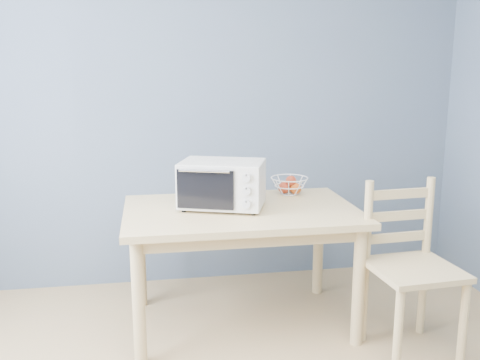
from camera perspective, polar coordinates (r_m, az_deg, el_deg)
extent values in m
cube|color=slate|center=(3.88, -5.12, 7.69)|extent=(4.00, 0.01, 2.60)
cube|color=#D1B57D|center=(3.24, 0.11, -3.39)|extent=(1.40, 0.90, 0.04)
cylinder|color=#D1B57D|center=(2.98, -10.76, -12.74)|extent=(0.07, 0.07, 0.71)
cylinder|color=#D1B57D|center=(3.19, 12.52, -11.06)|extent=(0.07, 0.07, 0.71)
cylinder|color=#D1B57D|center=(3.66, -10.60, -7.90)|extent=(0.07, 0.07, 0.71)
cylinder|color=#D1B57D|center=(3.84, 8.36, -6.88)|extent=(0.07, 0.07, 0.71)
cube|color=white|center=(3.21, -1.91, -0.35)|extent=(0.57, 0.47, 0.27)
cube|color=black|center=(3.23, -3.05, -0.36)|extent=(0.39, 0.37, 0.21)
cube|color=black|center=(3.07, -3.74, -1.04)|extent=(0.32, 0.12, 0.23)
cylinder|color=silver|center=(3.02, -3.86, 0.94)|extent=(0.28, 0.11, 0.02)
cube|color=white|center=(3.03, 0.72, -1.12)|extent=(0.13, 0.05, 0.25)
cylinder|color=black|center=(3.18, -6.01, -3.24)|extent=(0.03, 0.03, 0.02)
cylinder|color=black|center=(3.10, 1.41, -3.60)|extent=(0.03, 0.03, 0.02)
cylinder|color=black|center=(3.41, -4.88, -2.15)|extent=(0.03, 0.03, 0.02)
cylinder|color=black|center=(3.34, 2.04, -2.45)|extent=(0.03, 0.03, 0.02)
cylinder|color=silver|center=(3.00, 0.68, 0.24)|extent=(0.05, 0.03, 0.05)
cylinder|color=silver|center=(3.02, 0.68, -1.18)|extent=(0.05, 0.03, 0.05)
cylinder|color=silver|center=(3.04, 0.68, -2.58)|extent=(0.05, 0.03, 0.05)
torus|color=white|center=(3.57, 5.29, 0.22)|extent=(0.32, 0.32, 0.01)
torus|color=white|center=(3.59, 5.28, -0.62)|extent=(0.25, 0.25, 0.01)
torus|color=white|center=(3.60, 5.26, -1.45)|extent=(0.15, 0.15, 0.01)
sphere|color=#AF1B17|center=(3.59, 4.71, -0.83)|extent=(0.08, 0.08, 0.08)
sphere|color=#CB5417|center=(3.58, 5.96, -0.92)|extent=(0.08, 0.08, 0.08)
sphere|color=#FB9061|center=(3.64, 5.15, -0.72)|extent=(0.07, 0.07, 0.07)
sphere|color=#AF1B17|center=(3.58, 5.46, -0.09)|extent=(0.07, 0.07, 0.07)
cube|color=#D1B57D|center=(3.13, 18.10, -9.04)|extent=(0.48, 0.48, 0.03)
cylinder|color=#D1B57D|center=(2.99, 16.51, -15.40)|extent=(0.05, 0.05, 0.48)
cylinder|color=#D1B57D|center=(3.19, 22.72, -14.05)|extent=(0.05, 0.05, 0.48)
cylinder|color=#D1B57D|center=(3.29, 13.05, -12.54)|extent=(0.05, 0.05, 0.48)
cylinder|color=#D1B57D|center=(3.47, 18.88, -11.54)|extent=(0.05, 0.05, 0.48)
cylinder|color=#D1B57D|center=(3.12, 13.48, -4.43)|extent=(0.05, 0.05, 0.48)
cylinder|color=#D1B57D|center=(3.31, 19.45, -3.83)|extent=(0.05, 0.05, 0.48)
cube|color=#D1B57D|center=(3.24, 16.45, -5.87)|extent=(0.39, 0.05, 0.05)
cube|color=#D1B57D|center=(3.20, 16.58, -3.66)|extent=(0.39, 0.05, 0.05)
cube|color=#D1B57D|center=(3.17, 16.72, -1.42)|extent=(0.39, 0.05, 0.05)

